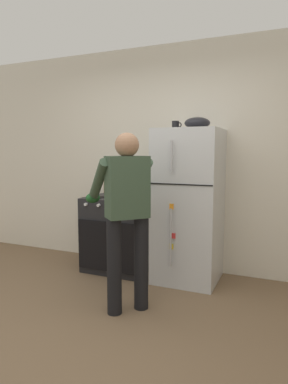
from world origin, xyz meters
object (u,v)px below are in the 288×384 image
(mixing_bowl, at_px, (197,123))
(pepper_mill, at_px, (106,187))
(coffee_mug, at_px, (176,125))
(red_pot, at_px, (129,192))
(refrigerator, at_px, (189,206))
(person_cook, at_px, (126,206))
(stove_range, at_px, (119,233))

(mixing_bowl, bearing_deg, pepper_mill, 170.88)
(coffee_mug, bearing_deg, red_pot, -169.27)
(refrigerator, bearing_deg, person_cook, -108.43)
(pepper_mill, distance_m, mixing_bowl, 1.47)
(refrigerator, xyz_separation_m, red_pot, (-0.71, -0.05, 0.13))
(coffee_mug, height_order, pepper_mill, coffee_mug)
(person_cook, xyz_separation_m, red_pot, (-0.39, 0.89, 0.01))
(mixing_bowl, bearing_deg, red_pot, -176.36)
(pepper_mill, bearing_deg, person_cook, -53.24)
(red_pot, distance_m, pepper_mill, 0.52)
(red_pot, xyz_separation_m, mixing_bowl, (0.79, 0.05, 0.77))
(stove_range, height_order, mixing_bowl, mixing_bowl)
(red_pot, height_order, coffee_mug, coffee_mug)
(refrigerator, height_order, red_pot, refrigerator)
(pepper_mill, xyz_separation_m, mixing_bowl, (1.25, -0.20, 0.75))
(person_cook, xyz_separation_m, mixing_bowl, (0.39, 0.94, 0.78))
(refrigerator, height_order, stove_range, refrigerator)
(refrigerator, bearing_deg, red_pot, -175.97)
(stove_range, height_order, pepper_mill, pepper_mill)
(person_cook, bearing_deg, mixing_bowl, 67.30)
(coffee_mug, bearing_deg, mixing_bowl, -10.99)
(refrigerator, bearing_deg, mixing_bowl, 0.22)
(red_pot, bearing_deg, coffee_mug, 10.73)
(mixing_bowl, bearing_deg, refrigerator, -179.78)
(stove_range, bearing_deg, pepper_mill, 144.96)
(stove_range, height_order, red_pot, red_pot)
(mixing_bowl, bearing_deg, stove_range, -179.37)
(coffee_mug, bearing_deg, person_cook, -97.81)
(stove_range, relative_size, pepper_mill, 5.17)
(person_cook, relative_size, pepper_mill, 9.20)
(person_cook, relative_size, coffee_mug, 14.28)
(stove_range, height_order, coffee_mug, coffee_mug)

